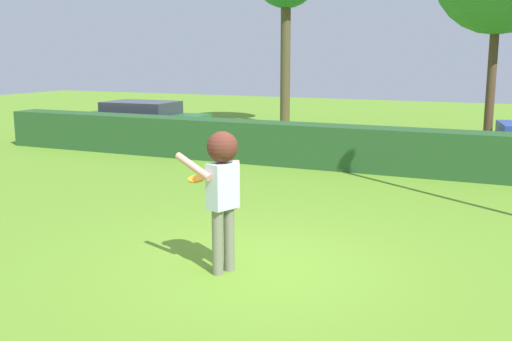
% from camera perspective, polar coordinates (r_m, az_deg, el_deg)
% --- Properties ---
extents(ground_plane, '(60.00, 60.00, 0.00)m').
position_cam_1_polar(ground_plane, '(8.13, -0.38, -8.86)').
color(ground_plane, olive).
extents(person, '(0.84, 0.54, 1.81)m').
position_cam_1_polar(person, '(7.57, -3.19, -0.91)').
color(person, slate).
rests_on(person, ground).
extents(frisbee, '(0.22, 0.22, 0.08)m').
position_cam_1_polar(frisbee, '(7.98, -5.62, -0.78)').
color(frisbee, orange).
extents(hedge_row, '(22.14, 0.90, 1.04)m').
position_cam_1_polar(hedge_row, '(14.65, 11.51, 1.91)').
color(hedge_row, '#265126').
rests_on(hedge_row, ground).
extents(parked_car_green, '(4.27, 1.96, 1.25)m').
position_cam_1_polar(parked_car_green, '(20.03, -10.67, 4.77)').
color(parked_car_green, '#1E6633').
rests_on(parked_car_green, ground).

